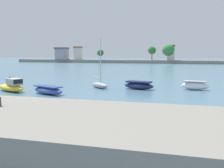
% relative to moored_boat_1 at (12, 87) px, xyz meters
% --- Properties ---
extents(ground_plane, '(400.00, 400.00, 0.00)m').
position_rel_moored_boat_1_xyz_m(ground_plane, '(8.15, -8.43, -0.59)').
color(ground_plane, slate).
extents(moored_boat_1, '(5.21, 3.70, 1.63)m').
position_rel_moored_boat_1_xyz_m(moored_boat_1, '(0.00, 0.00, 0.00)').
color(moored_boat_1, yellow).
rests_on(moored_boat_1, ground).
extents(moored_boat_2, '(4.76, 3.13, 0.94)m').
position_rel_moored_boat_1_xyz_m(moored_boat_2, '(5.34, -0.72, -0.14)').
color(moored_boat_2, '#3856A8').
rests_on(moored_boat_2, ground).
extents(moored_boat_3, '(3.25, 2.85, 6.65)m').
position_rel_moored_boat_1_xyz_m(moored_boat_3, '(9.56, 5.53, -0.13)').
color(moored_boat_3, '#9E9EA3').
rests_on(moored_boat_3, ground).
extents(moored_boat_4, '(4.26, 2.46, 1.04)m').
position_rel_moored_boat_1_xyz_m(moored_boat_4, '(14.77, 5.85, -0.10)').
color(moored_boat_4, navy).
rests_on(moored_boat_4, ground).
extents(moored_boat_5, '(3.44, 1.42, 1.15)m').
position_rel_moored_boat_1_xyz_m(moored_boat_5, '(21.79, 7.02, -0.04)').
color(moored_boat_5, white).
rests_on(moored_boat_5, ground).
extents(mooring_buoy_1, '(0.25, 0.25, 0.25)m').
position_rel_moored_boat_1_xyz_m(mooring_buoy_1, '(-11.16, 14.63, -0.47)').
color(mooring_buoy_1, red).
rests_on(mooring_buoy_1, ground).
extents(mooring_buoy_2, '(0.37, 0.37, 0.37)m').
position_rel_moored_boat_1_xyz_m(mooring_buoy_2, '(6.46, 15.76, -0.41)').
color(mooring_buoy_2, yellow).
rests_on(mooring_buoy_2, ground).
extents(distant_shoreline, '(131.52, 6.67, 8.38)m').
position_rel_moored_boat_1_xyz_m(distant_shoreline, '(4.93, 87.10, 1.53)').
color(distant_shoreline, gray).
rests_on(distant_shoreline, ground).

